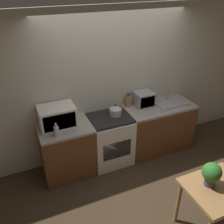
% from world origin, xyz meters
% --- Properties ---
extents(ground_plane, '(16.00, 16.00, 0.00)m').
position_xyz_m(ground_plane, '(0.00, 0.00, 0.00)').
color(ground_plane, '#3D2D1E').
extents(wall_back, '(10.00, 0.06, 2.60)m').
position_xyz_m(wall_back, '(0.00, 1.08, 1.30)').
color(wall_back, beige).
rests_on(wall_back, ground_plane).
extents(counter_left_run, '(0.83, 0.62, 0.90)m').
position_xyz_m(counter_left_run, '(-0.98, 0.74, 0.45)').
color(counter_left_run, brown).
rests_on(counter_left_run, ground_plane).
extents(counter_right_run, '(1.27, 0.62, 0.90)m').
position_xyz_m(counter_right_run, '(0.76, 0.74, 0.45)').
color(counter_right_run, brown).
rests_on(counter_right_run, ground_plane).
extents(stove_range, '(0.69, 0.62, 0.90)m').
position_xyz_m(stove_range, '(-0.22, 0.74, 0.45)').
color(stove_range, silver).
rests_on(stove_range, ground_plane).
extents(kettle, '(0.20, 0.20, 0.21)m').
position_xyz_m(kettle, '(-0.10, 0.77, 0.99)').
color(kettle, '#B7B7BC').
rests_on(kettle, stove_range).
extents(microwave, '(0.55, 0.39, 0.33)m').
position_xyz_m(microwave, '(-1.06, 0.84, 1.06)').
color(microwave, silver).
rests_on(microwave, counter_left_run).
extents(bottle, '(0.07, 0.07, 0.21)m').
position_xyz_m(bottle, '(-1.14, 0.56, 0.98)').
color(bottle, silver).
rests_on(bottle, counter_left_run).
extents(knife_block, '(0.11, 0.06, 0.26)m').
position_xyz_m(knife_block, '(0.24, 0.97, 1.00)').
color(knife_block, '#9E7042').
rests_on(knife_block, counter_right_run).
extents(toaster_oven, '(0.32, 0.29, 0.25)m').
position_xyz_m(toaster_oven, '(0.50, 0.89, 1.03)').
color(toaster_oven, '#999BA0').
rests_on(toaster_oven, counter_right_run).
extents(sink_basin, '(0.58, 0.34, 0.24)m').
position_xyz_m(sink_basin, '(1.00, 0.75, 0.92)').
color(sink_basin, '#999BA0').
rests_on(sink_basin, counter_right_run).
extents(dining_table, '(0.77, 0.66, 0.76)m').
position_xyz_m(dining_table, '(0.42, -1.07, 0.64)').
color(dining_table, '#9E7042').
rests_on(dining_table, ground_plane).
extents(potted_plant, '(0.23, 0.23, 0.31)m').
position_xyz_m(potted_plant, '(0.35, -0.99, 0.94)').
color(potted_plant, '#424247').
rests_on(potted_plant, dining_table).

